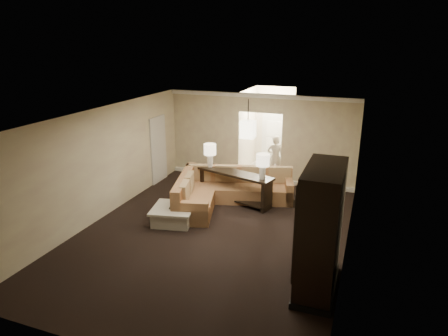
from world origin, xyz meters
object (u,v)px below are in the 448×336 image
at_px(person, 275,155).
at_px(sectional_sofa, 224,191).
at_px(armoire, 320,232).
at_px(drink_table, 307,216).
at_px(console_table, 235,184).
at_px(coffee_table, 174,214).

bearing_deg(person, sectional_sofa, 63.91).
height_order(armoire, drink_table, armoire).
height_order(console_table, drink_table, console_table).
distance_m(console_table, person, 2.39).
bearing_deg(armoire, person, 110.87).
xyz_separation_m(console_table, armoire, (2.72, -3.31, 0.60)).
bearing_deg(coffee_table, console_table, 60.45).
bearing_deg(drink_table, person, 115.07).
distance_m(sectional_sofa, person, 2.69).
distance_m(armoire, drink_table, 2.39).
relative_size(coffee_table, drink_table, 2.16).
bearing_deg(coffee_table, armoire, -22.35).
bearing_deg(coffee_table, sectional_sofa, 63.90).
bearing_deg(drink_table, sectional_sofa, 159.88).
relative_size(console_table, person, 1.44).
relative_size(coffee_table, person, 0.75).
bearing_deg(console_table, armoire, -34.51).
distance_m(console_table, drink_table, 2.44).
height_order(sectional_sofa, console_table, sectional_sofa).
distance_m(coffee_table, drink_table, 3.26).
height_order(sectional_sofa, drink_table, sectional_sofa).
bearing_deg(armoire, sectional_sofa, 133.79).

